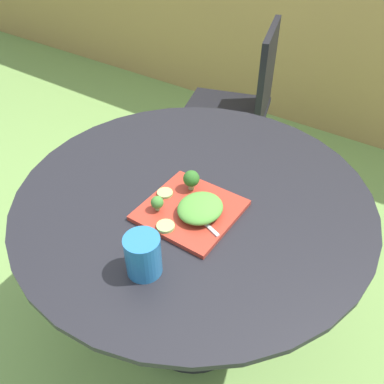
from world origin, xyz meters
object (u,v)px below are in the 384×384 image
Objects in this scene: patio_chair at (243,99)px; drinking_glass at (143,257)px; salad_plate at (190,210)px; fork at (198,216)px.

drinking_glass is (0.41, -1.27, 0.24)m from patio_chair.
salad_plate is 0.04m from fork.
drinking_glass is at bearing -72.33° from patio_chair.
patio_chair reaches higher than fork.
patio_chair is 5.98× the size of fork.
patio_chair reaches higher than salad_plate.
salad_plate is at bearing 154.51° from fork.
fork is at bearing -25.49° from salad_plate.
patio_chair is at bearing 107.67° from drinking_glass.
fork reaches higher than salad_plate.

